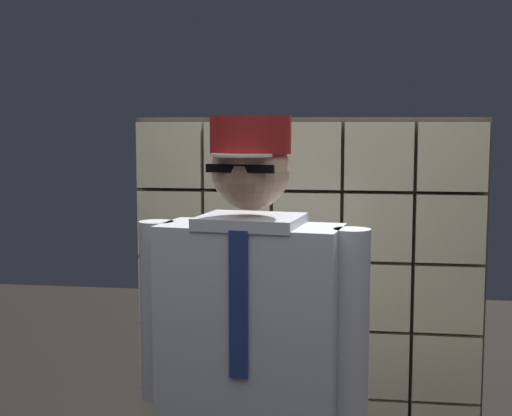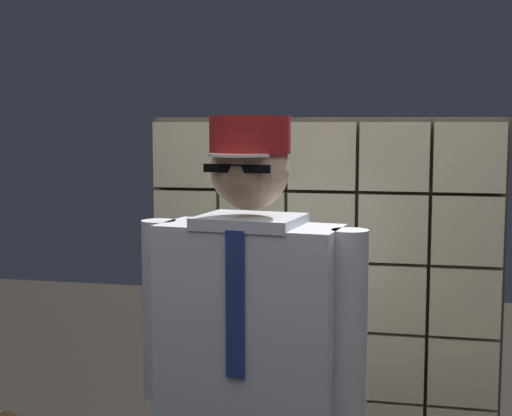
% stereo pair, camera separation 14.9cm
% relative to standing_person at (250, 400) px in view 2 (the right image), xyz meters
% --- Properties ---
extents(glass_block_wall, '(1.54, 0.10, 1.84)m').
position_rel_standing_person_xyz_m(glass_block_wall, '(0.09, 1.03, -0.05)').
color(glass_block_wall, beige).
rests_on(glass_block_wall, ground).
extents(standing_person, '(0.73, 0.34, 1.82)m').
position_rel_standing_person_xyz_m(standing_person, '(0.00, 0.00, 0.00)').
color(standing_person, '#28282D').
rests_on(standing_person, ground).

